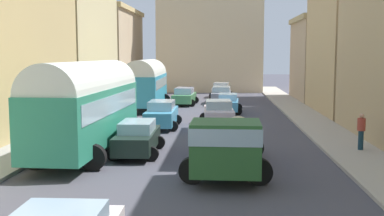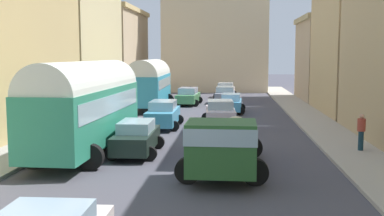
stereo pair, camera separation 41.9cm
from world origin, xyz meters
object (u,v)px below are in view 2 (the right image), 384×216
(car_2, at_px, (225,95))
(car_3, at_px, (226,90))
(car_6, at_px, (163,114))
(car_7, at_px, (188,96))
(parked_bus_1, at_px, (86,103))
(car_1, at_px, (231,103))
(parked_bus_2, at_px, (150,82))
(car_0, at_px, (220,113))
(car_5, at_px, (136,137))
(pedestrian_3, at_px, (361,131))
(cargo_truck_0, at_px, (223,144))

(car_2, relative_size, car_3, 1.09)
(car_6, height_order, car_7, car_6)
(parked_bus_1, bearing_deg, car_1, 67.15)
(parked_bus_1, bearing_deg, car_2, 75.11)
(parked_bus_2, relative_size, car_1, 2.20)
(parked_bus_1, xyz_separation_m, parked_bus_2, (-0.19, 17.15, -0.09))
(car_0, bearing_deg, car_2, 89.39)
(car_0, xyz_separation_m, car_5, (-3.44, -8.83, -0.03))
(car_7, bearing_deg, pedestrian_3, -64.18)
(parked_bus_2, bearing_deg, car_2, 37.33)
(cargo_truck_0, height_order, car_6, cargo_truck_0)
(car_2, relative_size, pedestrian_3, 2.52)
(cargo_truck_0, distance_m, car_5, 4.97)
(cargo_truck_0, xyz_separation_m, car_7, (-3.41, 23.55, -0.38))
(cargo_truck_0, distance_m, car_0, 12.00)
(parked_bus_2, xyz_separation_m, car_6, (2.46, -9.58, -1.34))
(car_1, xyz_separation_m, pedestrian_3, (5.69, -13.94, 0.27))
(car_5, height_order, car_7, car_7)
(parked_bus_1, distance_m, car_2, 22.50)
(car_6, bearing_deg, car_1, 61.39)
(cargo_truck_0, height_order, pedestrian_3, cargo_truck_0)
(parked_bus_1, xyz_separation_m, car_6, (2.27, 7.56, -1.43))
(car_3, distance_m, car_5, 27.95)
(car_0, bearing_deg, car_5, -111.29)
(cargo_truck_0, bearing_deg, car_5, 140.39)
(car_2, distance_m, car_6, 14.55)
(car_5, xyz_separation_m, car_7, (0.41, 20.39, 0.00))
(parked_bus_2, bearing_deg, car_6, -75.60)
(car_5, bearing_deg, parked_bus_1, 179.75)
(car_6, bearing_deg, parked_bus_2, 104.40)
(car_0, bearing_deg, car_7, 104.68)
(car_6, bearing_deg, car_2, 76.10)
(car_0, height_order, car_5, car_0)
(car_2, xyz_separation_m, car_7, (-3.17, -1.31, -0.02))
(parked_bus_2, bearing_deg, car_3, 60.66)
(car_3, bearing_deg, parked_bus_2, -119.34)
(car_7, bearing_deg, parked_bus_2, -130.79)
(parked_bus_1, relative_size, car_6, 2.18)
(parked_bus_1, bearing_deg, car_0, 57.44)
(car_5, bearing_deg, car_7, 88.84)
(car_0, relative_size, pedestrian_3, 2.50)
(car_1, bearing_deg, parked_bus_2, 161.18)
(car_0, xyz_separation_m, car_2, (0.14, 12.88, -0.01))
(parked_bus_1, xyz_separation_m, car_0, (5.63, 8.82, -1.47))
(parked_bus_2, relative_size, car_6, 1.95)
(car_6, xyz_separation_m, pedestrian_3, (9.71, -6.57, 0.19))
(pedestrian_3, bearing_deg, parked_bus_2, 127.00)
(car_5, distance_m, car_6, 7.58)
(car_0, relative_size, car_5, 1.07)
(parked_bus_2, distance_m, car_2, 7.62)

